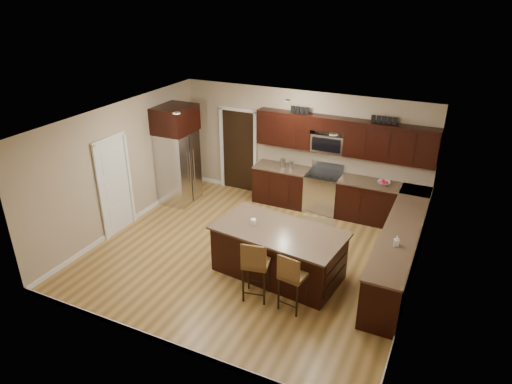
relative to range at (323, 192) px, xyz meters
The scene contains 22 objects.
floor 2.59m from the range, 105.51° to the right, with size 6.00×6.00×0.00m, color #A27B40.
ceiling 3.38m from the range, 105.51° to the right, with size 6.00×6.00×0.00m, color silver.
wall_back 1.15m from the range, 156.28° to the left, with size 6.00×6.00×0.00m, color tan.
wall_left 4.51m from the range, 146.33° to the right, with size 5.50×5.50×0.00m, color tan.
wall_right 3.49m from the range, 46.57° to the right, with size 5.50×5.50×0.00m, color tan.
base_cabinets 1.58m from the range, 39.46° to the right, with size 4.02×3.96×0.92m.
upper_cabinets 1.42m from the range, 20.23° to the left, with size 4.00×0.33×0.80m.
range is the anchor object (origin of this frame).
microwave 1.16m from the range, 90.00° to the left, with size 0.76×0.31×0.40m, color silver.
doorway 2.41m from the range, behind, with size 0.85×0.03×2.06m, color black.
pantry_door 4.61m from the range, 143.07° to the right, with size 0.03×0.80×2.04m, color white.
letter_decor 1.84m from the range, 31.31° to the left, with size 2.20×0.03×0.15m, color black, non-canonical shape.
island 2.80m from the range, 88.73° to the right, with size 2.44×1.48×0.92m.
stool_mid 3.65m from the range, 89.97° to the right, with size 0.49×0.49×1.12m.
stool_right 3.70m from the range, 80.04° to the right, with size 0.45×0.45×1.05m.
refrigerator 3.52m from the range, 163.72° to the right, with size 0.79×0.93×2.35m.
floor_mat 0.81m from the range, 80.59° to the right, with size 0.80×0.54×0.01m, color brown.
fruit_bowl 1.42m from the range, ahead, with size 0.27×0.27×0.07m, color silver.
soap_bottle 3.22m from the range, 50.53° to the right, with size 0.08×0.08×0.18m, color #B2B2B2.
canister_tall 1.15m from the range, behind, with size 0.12×0.12×0.21m, color silver.
canister_short 0.97m from the range, behind, with size 0.11×0.11×0.17m, color silver.
island_jar 2.87m from the range, 98.90° to the right, with size 0.10×0.10×0.10m, color white.
Camera 1 is at (3.37, -6.84, 4.91)m, focal length 32.00 mm.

